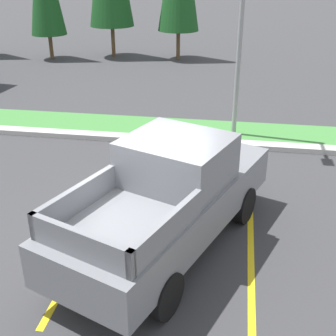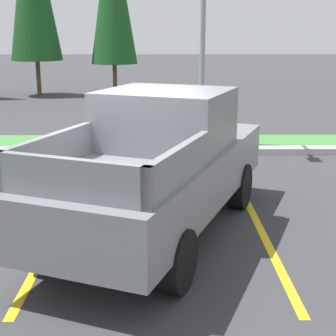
# 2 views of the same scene
# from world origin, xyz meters

# --- Properties ---
(ground_plane) EXTENTS (120.00, 120.00, 0.00)m
(ground_plane) POSITION_xyz_m (0.00, 0.00, 0.00)
(ground_plane) COLOR #38383A
(parking_line_near) EXTENTS (0.12, 4.80, 0.01)m
(parking_line_near) POSITION_xyz_m (-0.99, -0.07, 0.00)
(parking_line_near) COLOR yellow
(parking_line_near) RESTS_ON ground
(parking_line_far) EXTENTS (0.12, 4.80, 0.01)m
(parking_line_far) POSITION_xyz_m (2.11, -0.07, 0.00)
(parking_line_far) COLOR yellow
(parking_line_far) RESTS_ON ground
(curb_strip) EXTENTS (56.00, 0.40, 0.15)m
(curb_strip) POSITION_xyz_m (0.00, 5.00, 0.07)
(curb_strip) COLOR #B2B2AD
(curb_strip) RESTS_ON ground
(grass_median) EXTENTS (56.00, 1.80, 0.06)m
(grass_median) POSITION_xyz_m (0.00, 6.10, 0.03)
(grass_median) COLOR #42843D
(grass_median) RESTS_ON ground
(pickup_truck_main) EXTENTS (3.69, 5.54, 2.10)m
(pickup_truck_main) POSITION_xyz_m (0.58, -0.02, 1.04)
(pickup_truck_main) COLOR black
(pickup_truck_main) RESTS_ON ground
(street_light) EXTENTS (0.24, 1.49, 6.16)m
(street_light) POSITION_xyz_m (1.63, 5.73, 3.62)
(street_light) COLOR gray
(street_light) RESTS_ON ground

